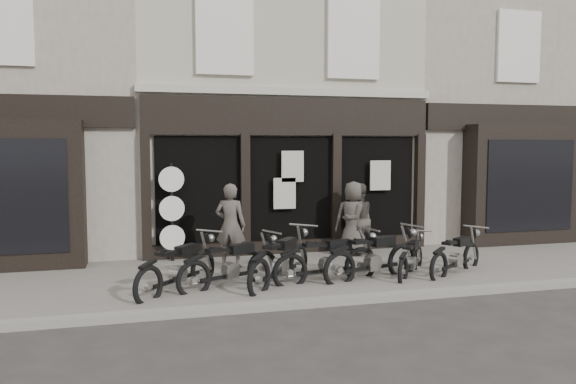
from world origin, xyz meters
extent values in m
plane|color=#2D2B28|center=(0.00, 0.00, 0.00)|extent=(90.00, 90.00, 0.00)
cube|color=#615B55|center=(0.00, 0.90, 0.06)|extent=(30.00, 4.20, 0.12)
cube|color=gray|center=(0.00, -1.25, 0.07)|extent=(30.00, 0.25, 0.13)
cube|color=#A39E8C|center=(0.00, 6.00, 4.10)|extent=(7.20, 6.00, 8.20)
cube|color=black|center=(0.00, 2.92, 3.45)|extent=(7.10, 0.18, 0.90)
cube|color=black|center=(0.00, 2.98, 1.50)|extent=(6.50, 0.10, 2.95)
cube|color=black|center=(0.00, 2.91, 0.22)|extent=(7.10, 0.20, 0.44)
cube|color=#AEA797|center=(0.00, 2.95, 4.05)|extent=(7.30, 0.22, 0.18)
cube|color=silver|center=(-1.60, 2.95, 5.40)|extent=(1.35, 0.12, 2.00)
cube|color=black|center=(-1.60, 2.98, 5.40)|extent=(1.05, 0.06, 1.70)
cube|color=silver|center=(1.60, 2.95, 5.40)|extent=(1.35, 0.12, 2.00)
cube|color=black|center=(1.60, 2.98, 5.40)|extent=(1.05, 0.06, 1.70)
cube|color=black|center=(-3.45, 2.90, 1.55)|extent=(0.22, 0.22, 3.00)
cube|color=black|center=(-1.15, 2.90, 1.55)|extent=(0.22, 0.22, 3.00)
cube|color=black|center=(1.15, 2.90, 1.55)|extent=(0.22, 0.22, 3.00)
cube|color=black|center=(3.45, 2.90, 1.55)|extent=(0.22, 0.22, 3.00)
cube|color=#BCB5A7|center=(0.00, 2.80, 2.25)|extent=(0.55, 0.04, 0.75)
cube|color=#BCB5A7|center=(2.30, 2.80, 2.00)|extent=(0.55, 0.04, 0.75)
cube|color=#BCB5A7|center=(-0.20, 2.80, 1.60)|extent=(0.55, 0.04, 0.75)
cube|color=#A09787|center=(-6.35, 6.00, 4.10)|extent=(5.50, 6.00, 8.20)
cube|color=black|center=(-6.35, 2.65, 1.70)|extent=(3.20, 0.70, 3.20)
cube|color=black|center=(-6.35, 2.30, 1.70)|extent=(2.60, 0.06, 2.40)
cube|color=black|center=(-6.35, 2.95, 3.50)|extent=(5.40, 0.16, 0.70)
cube|color=silver|center=(-6.35, 2.96, 5.40)|extent=(1.30, 0.10, 1.90)
cube|color=black|center=(-6.35, 2.99, 5.40)|extent=(1.00, 0.06, 1.60)
cube|color=#A09787|center=(6.35, 6.00, 4.10)|extent=(5.50, 6.00, 8.20)
cube|color=black|center=(6.35, 2.65, 1.70)|extent=(3.20, 0.70, 3.20)
cube|color=black|center=(6.35, 2.30, 1.70)|extent=(2.60, 0.06, 2.40)
cube|color=black|center=(6.35, 2.95, 3.50)|extent=(5.40, 0.16, 0.70)
cube|color=silver|center=(6.35, 2.96, 5.40)|extent=(1.30, 0.10, 1.90)
cube|color=black|center=(6.35, 2.99, 5.40)|extent=(1.00, 0.06, 1.60)
torus|color=black|center=(-2.43, 0.59, 0.36)|extent=(0.57, 0.61, 0.73)
torus|color=black|center=(-3.48, -0.56, 0.36)|extent=(0.57, 0.61, 0.73)
cube|color=black|center=(-2.96, 0.02, 0.32)|extent=(0.90, 0.98, 0.06)
cube|color=gray|center=(-2.94, 0.03, 0.40)|extent=(0.32, 0.32, 0.28)
cube|color=black|center=(-2.77, 0.22, 0.81)|extent=(0.47, 0.49, 0.18)
cube|color=black|center=(-3.17, -0.22, 0.86)|extent=(0.38, 0.38, 0.06)
cylinder|color=gray|center=(-2.27, 0.77, 1.07)|extent=(0.49, 0.45, 0.04)
torus|color=black|center=(-1.29, 0.36, 0.35)|extent=(0.69, 0.37, 0.72)
torus|color=black|center=(-2.68, -0.26, 0.35)|extent=(0.69, 0.37, 0.72)
cube|color=black|center=(-1.98, 0.05, 0.31)|extent=(1.17, 0.55, 0.06)
cube|color=gray|center=(-1.97, 0.06, 0.39)|extent=(0.31, 0.27, 0.27)
cube|color=black|center=(-1.73, 0.16, 0.79)|extent=(0.52, 0.36, 0.18)
cube|color=black|center=(-2.27, -0.08, 0.84)|extent=(0.37, 0.32, 0.06)
cylinder|color=gray|center=(-1.07, 0.45, 1.05)|extent=(0.28, 0.57, 0.04)
torus|color=black|center=(-0.48, 0.61, 0.37)|extent=(0.58, 0.63, 0.76)
torus|color=black|center=(-1.56, -0.59, 0.37)|extent=(0.58, 0.63, 0.76)
cube|color=black|center=(-1.02, 0.01, 0.33)|extent=(0.92, 1.02, 0.07)
cube|color=gray|center=(-1.00, 0.03, 0.42)|extent=(0.33, 0.33, 0.29)
cube|color=black|center=(-0.83, 0.23, 0.84)|extent=(0.48, 0.51, 0.19)
cube|color=black|center=(-1.24, -0.24, 0.89)|extent=(0.39, 0.40, 0.07)
cylinder|color=gray|center=(-0.32, 0.80, 1.11)|extent=(0.51, 0.46, 0.04)
torus|color=black|center=(0.67, 0.09, 0.36)|extent=(0.74, 0.22, 0.73)
torus|color=black|center=(-0.87, -0.17, 0.36)|extent=(0.74, 0.22, 0.73)
cube|color=black|center=(-0.10, -0.04, 0.32)|extent=(1.27, 0.27, 0.06)
cube|color=gray|center=(-0.08, -0.03, 0.40)|extent=(0.29, 0.23, 0.28)
cube|color=black|center=(0.18, 0.01, 0.81)|extent=(0.52, 0.26, 0.18)
cube|color=black|center=(-0.41, -0.09, 0.86)|extent=(0.36, 0.27, 0.06)
cylinder|color=gray|center=(0.91, 0.13, 1.07)|extent=(0.14, 0.62, 0.04)
torus|color=black|center=(1.63, 0.18, 0.37)|extent=(0.75, 0.30, 0.75)
torus|color=black|center=(0.09, -0.26, 0.37)|extent=(0.75, 0.30, 0.75)
cube|color=black|center=(0.86, -0.04, 0.33)|extent=(1.28, 0.42, 0.07)
cube|color=gray|center=(0.88, -0.04, 0.41)|extent=(0.31, 0.26, 0.29)
cube|color=black|center=(1.14, 0.04, 0.83)|extent=(0.54, 0.32, 0.19)
cube|color=black|center=(0.54, -0.14, 0.88)|extent=(0.38, 0.30, 0.07)
cylinder|color=gray|center=(1.87, 0.24, 1.10)|extent=(0.21, 0.63, 0.04)
torus|color=black|center=(2.19, 0.56, 0.30)|extent=(0.46, 0.52, 0.61)
torus|color=black|center=(1.35, -0.44, 0.30)|extent=(0.46, 0.52, 0.61)
cube|color=black|center=(1.77, 0.06, 0.27)|extent=(0.73, 0.85, 0.05)
cube|color=gray|center=(1.78, 0.08, 0.34)|extent=(0.26, 0.27, 0.23)
cube|color=black|center=(1.92, 0.24, 0.68)|extent=(0.39, 0.42, 0.15)
cube|color=black|center=(1.60, -0.14, 0.72)|extent=(0.31, 0.32, 0.05)
cylinder|color=gray|center=(2.32, 0.72, 0.90)|extent=(0.42, 0.36, 0.03)
torus|color=black|center=(3.33, 0.30, 0.33)|extent=(0.62, 0.43, 0.67)
torus|color=black|center=(2.12, -0.45, 0.33)|extent=(0.62, 0.43, 0.67)
cube|color=black|center=(2.72, -0.07, 0.29)|extent=(1.02, 0.66, 0.06)
cube|color=gray|center=(2.74, -0.06, 0.37)|extent=(0.30, 0.28, 0.26)
cube|color=black|center=(2.94, 0.06, 0.75)|extent=(0.47, 0.38, 0.17)
cube|color=black|center=(2.47, -0.23, 0.78)|extent=(0.36, 0.32, 0.06)
cylinder|color=gray|center=(3.51, 0.42, 0.98)|extent=(0.33, 0.50, 0.04)
imported|color=#4A433D|center=(-1.71, 1.66, 1.03)|extent=(0.79, 0.67, 1.83)
imported|color=#3E3932|center=(1.47, 2.25, 0.98)|extent=(0.97, 0.84, 1.73)
imported|color=#423E37|center=(1.35, 2.21, 1.01)|extent=(1.00, 0.80, 1.78)
cylinder|color=black|center=(-2.89, 2.66, 0.03)|extent=(0.37, 0.37, 0.06)
cylinder|color=black|center=(-2.89, 2.66, 1.18)|extent=(0.07, 0.07, 2.35)
cylinder|color=black|center=(-2.89, 2.63, 1.99)|extent=(0.57, 0.08, 0.57)
cylinder|color=silver|center=(-2.89, 2.60, 1.99)|extent=(0.57, 0.05, 0.57)
cylinder|color=black|center=(-2.89, 2.63, 1.33)|extent=(0.57, 0.08, 0.57)
cylinder|color=silver|center=(-2.89, 2.60, 1.33)|extent=(0.57, 0.05, 0.57)
cylinder|color=black|center=(-2.89, 2.63, 0.66)|extent=(0.57, 0.08, 0.57)
cylinder|color=silver|center=(-2.89, 2.60, 0.66)|extent=(0.57, 0.05, 0.57)
camera|label=1|loc=(-3.60, -10.27, 2.77)|focal=35.00mm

